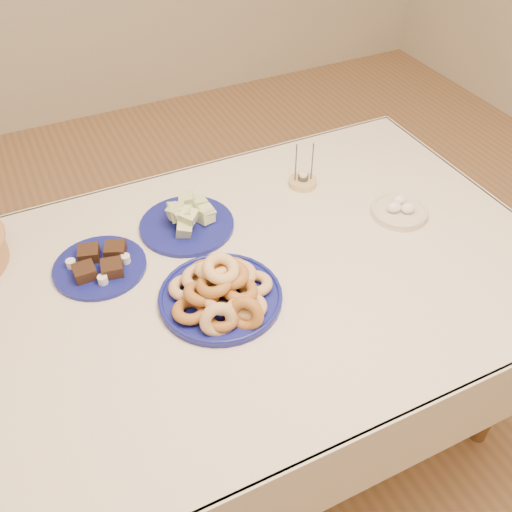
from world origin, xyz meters
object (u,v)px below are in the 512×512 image
at_px(donut_platter, 221,291).
at_px(melon_plate, 188,220).
at_px(candle_holder, 303,181).
at_px(dining_table, 248,299).
at_px(brownie_plate, 100,265).
at_px(egg_bowl, 399,210).

height_order(donut_platter, melon_plate, donut_platter).
xyz_separation_m(donut_platter, candle_holder, (0.44, 0.36, -0.02)).
bearing_deg(dining_table, donut_platter, -147.11).
distance_m(melon_plate, brownie_plate, 0.29).
distance_m(donut_platter, melon_plate, 0.33).
xyz_separation_m(melon_plate, candle_holder, (0.41, 0.04, -0.01)).
distance_m(donut_platter, egg_bowl, 0.64).
distance_m(brownie_plate, egg_bowl, 0.89).
xyz_separation_m(donut_platter, brownie_plate, (-0.25, 0.26, -0.02)).
bearing_deg(melon_plate, brownie_plate, -166.91).
distance_m(dining_table, melon_plate, 0.30).
height_order(dining_table, donut_platter, donut_platter).
height_order(dining_table, melon_plate, melon_plate).
bearing_deg(donut_platter, dining_table, 32.89).
bearing_deg(brownie_plate, candle_holder, 8.67).
relative_size(dining_table, candle_holder, 11.15).
distance_m(melon_plate, candle_holder, 0.42).
relative_size(brownie_plate, candle_holder, 1.82).
height_order(donut_platter, candle_holder, candle_holder).
bearing_deg(brownie_plate, melon_plate, 13.09).
bearing_deg(dining_table, egg_bowl, 2.93).
height_order(melon_plate, candle_holder, candle_holder).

